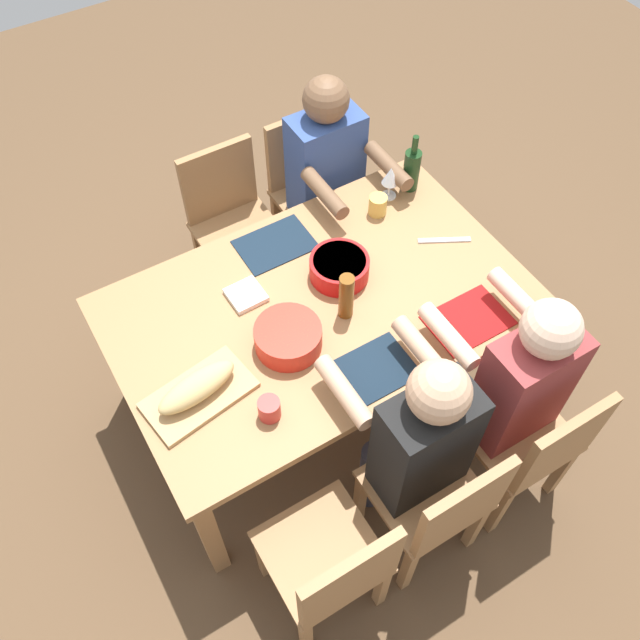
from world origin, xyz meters
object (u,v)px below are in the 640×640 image
object	(u,v)px
chair_far_right	(311,185)
chair_near_center	(439,502)
chair_near_left	(333,568)
chair_near_right	(533,444)
serving_bowl_greens	(288,336)
wine_glass	(390,177)
cutting_board	(199,395)
napkin_stack	(246,295)
serving_bowl_pasta	(339,267)
diner_far_right	(330,174)
cup_far_right	(378,205)
diner_near_center	(416,438)
beer_bottle	(346,297)
dining_table	(320,316)
wine_bottle	(412,169)
chair_far_center	(231,218)
cup_near_left	(269,409)
diner_near_right	(515,381)
bread_loaf	(197,387)

from	to	relation	value
chair_far_right	chair_near_center	size ratio (longest dim) A/B	1.00
chair_near_left	chair_near_right	world-z (taller)	same
serving_bowl_greens	wine_glass	distance (m)	0.93
cutting_board	napkin_stack	size ratio (longest dim) A/B	2.86
serving_bowl_pasta	serving_bowl_greens	bearing A→B (deg)	-150.99
diner_far_right	cup_far_right	size ratio (longest dim) A/B	12.90
chair_far_right	cutting_board	xyz separation A→B (m)	(-1.06, -0.99, 0.27)
diner_near_center	beer_bottle	size ratio (longest dim) A/B	5.45
dining_table	diner_near_center	size ratio (longest dim) A/B	1.40
chair_far_right	cup_far_right	world-z (taller)	chair_far_right
dining_table	beer_bottle	xyz separation A→B (m)	(0.06, -0.09, 0.19)
chair_far_right	beer_bottle	size ratio (longest dim) A/B	3.86
chair_far_right	chair_near_right	world-z (taller)	same
chair_far_right	wine_bottle	bearing A→B (deg)	-63.28
diner_near_center	chair_far_right	bearing A→B (deg)	73.21
wine_bottle	chair_near_center	bearing A→B (deg)	-119.91
diner_far_right	diner_near_center	world-z (taller)	same
chair_near_left	diner_near_center	world-z (taller)	diner_near_center
chair_far_center	napkin_stack	bearing A→B (deg)	-109.65
wine_glass	beer_bottle	bearing A→B (deg)	-138.64
wine_bottle	cup_far_right	xyz separation A→B (m)	(-0.22, -0.06, -0.06)
chair_near_center	serving_bowl_pasta	bearing A→B (deg)	81.17
chair_far_right	serving_bowl_greens	size ratio (longest dim) A/B	3.25
serving_bowl_pasta	cup_near_left	world-z (taller)	serving_bowl_pasta
chair_near_center	serving_bowl_pasta	xyz separation A→B (m)	(0.15, 0.95, 0.31)
serving_bowl_pasta	chair_far_right	bearing A→B (deg)	67.71
napkin_stack	chair_near_center	bearing A→B (deg)	-77.10
chair_near_right	cutting_board	size ratio (longest dim) A/B	2.12
chair_near_left	diner_near_right	size ratio (longest dim) A/B	0.71
cup_near_left	serving_bowl_greens	bearing A→B (deg)	47.98
dining_table	serving_bowl_greens	bearing A→B (deg)	-152.73
chair_near_left	diner_near_center	distance (m)	0.54
serving_bowl_greens	serving_bowl_pasta	distance (m)	0.40
diner_near_center	beer_bottle	xyz separation A→B (m)	(0.06, 0.58, 0.15)
chair_near_left	chair_near_center	bearing A→B (deg)	0.00
chair_near_center	bread_loaf	xyz separation A→B (m)	(-0.60, 0.72, 0.32)
serving_bowl_pasta	beer_bottle	world-z (taller)	beer_bottle
diner_far_right	chair_near_center	world-z (taller)	diner_far_right
diner_near_right	serving_bowl_greens	distance (m)	0.88
serving_bowl_greens	bread_loaf	size ratio (longest dim) A/B	0.82
dining_table	chair_near_left	distance (m)	0.99
cup_far_right	cup_near_left	bearing A→B (deg)	-144.32
chair_far_right	napkin_stack	bearing A→B (deg)	-136.29
serving_bowl_pasta	cutting_board	xyz separation A→B (m)	(-0.75, -0.23, -0.04)
diner_near_right	chair_near_left	bearing A→B (deg)	-168.76
cup_far_right	chair_near_right	bearing A→B (deg)	-91.20
chair_near_right	serving_bowl_pasta	bearing A→B (deg)	108.39
diner_far_right	beer_bottle	bearing A→B (deg)	-117.50
dining_table	wine_bottle	world-z (taller)	wine_bottle
diner_far_right	beer_bottle	world-z (taller)	diner_far_right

